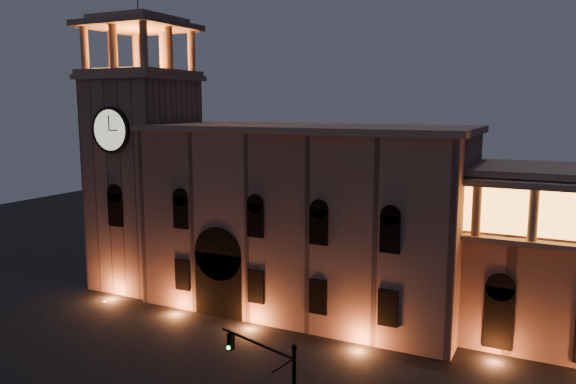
{
  "coord_description": "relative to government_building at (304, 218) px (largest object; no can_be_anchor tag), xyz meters",
  "views": [
    {
      "loc": [
        19.71,
        -25.72,
        19.38
      ],
      "look_at": [
        -0.86,
        16.0,
        12.21
      ],
      "focal_mm": 35.0,
      "sensor_mm": 36.0,
      "label": 1
    }
  ],
  "objects": [
    {
      "name": "government_building",
      "position": [
        0.0,
        0.0,
        0.0
      ],
      "size": [
        30.8,
        12.8,
        17.6
      ],
      "color": "#856357",
      "rests_on": "ground"
    },
    {
      "name": "clock_tower",
      "position": [
        -18.42,
        -0.95,
        3.73
      ],
      "size": [
        9.8,
        9.8,
        32.4
      ],
      "color": "#856357",
      "rests_on": "ground"
    }
  ]
}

